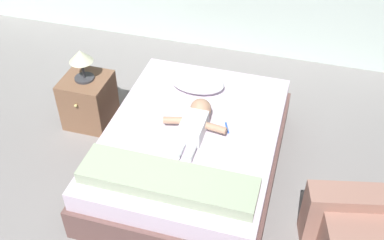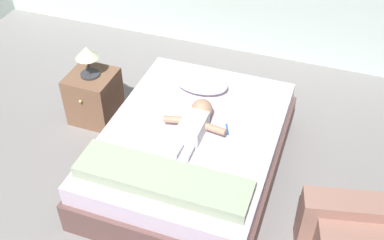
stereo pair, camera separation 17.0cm
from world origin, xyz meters
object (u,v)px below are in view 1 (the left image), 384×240
(baby, at_px, (195,123))
(nightstand, at_px, (89,100))
(bed, at_px, (192,150))
(pillow, at_px, (198,83))
(lamp, at_px, (81,59))
(toothbrush, at_px, (227,126))

(baby, xyz_separation_m, nightstand, (-1.12, 0.34, -0.28))
(bed, height_order, pillow, pillow)
(pillow, relative_size, nightstand, 0.97)
(nightstand, xyz_separation_m, lamp, (0.00, 0.00, 0.45))
(toothbrush, bearing_deg, bed, -157.41)
(baby, distance_m, lamp, 1.19)
(baby, distance_m, nightstand, 1.20)
(bed, relative_size, pillow, 3.92)
(bed, height_order, lamp, lamp)
(bed, bearing_deg, nightstand, 162.45)
(lamp, bearing_deg, baby, -17.00)
(baby, bearing_deg, toothbrush, 23.85)
(pillow, relative_size, baby, 0.77)
(pillow, relative_size, lamp, 1.60)
(bed, xyz_separation_m, nightstand, (-1.10, 0.35, 0.02))
(bed, relative_size, toothbrush, 13.38)
(toothbrush, distance_m, nightstand, 1.39)
(nightstand, bearing_deg, pillow, 11.08)
(bed, distance_m, lamp, 1.25)
(bed, distance_m, nightstand, 1.15)
(bed, height_order, baby, baby)
(pillow, bearing_deg, lamp, -168.92)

